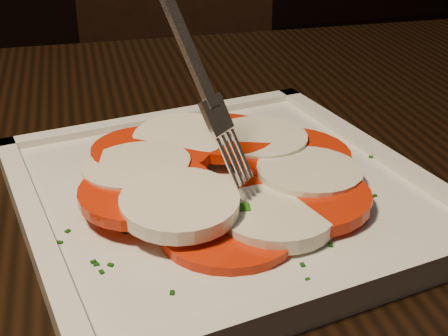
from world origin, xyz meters
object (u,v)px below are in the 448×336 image
table (187,276)px  chair (170,85)px  plate (224,195)px  fork (169,39)px

table → chair: 0.82m
plate → fork: bearing=173.8°
plate → fork: (-0.04, 0.00, 0.12)m
table → chair: size_ratio=1.33×
chair → fork: (-0.17, -0.84, 0.34)m
fork → plate: bearing=-46.9°
chair → plate: chair is taller
table → plate: 0.12m
table → plate: size_ratio=4.39×
chair → fork: size_ratio=5.29×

